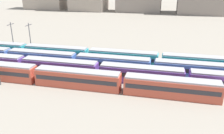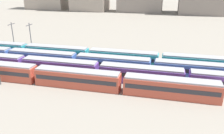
{
  "view_description": "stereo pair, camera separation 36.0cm",
  "coord_description": "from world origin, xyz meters",
  "px_view_note": "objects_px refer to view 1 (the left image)",
  "views": [
    {
      "loc": [
        42.85,
        -41.87,
        21.27
      ],
      "look_at": [
        31.21,
        7.8,
        2.04
      ],
      "focal_mm": 37.77,
      "sensor_mm": 36.0,
      "label": 1
    },
    {
      "loc": [
        43.2,
        -41.79,
        21.27
      ],
      "look_at": [
        31.21,
        7.8,
        2.04
      ],
      "focal_mm": 37.77,
      "sensor_mm": 36.0,
      "label": 2
    }
  ],
  "objects_px": {
    "train_track_2": "(152,67)",
    "train_track_3": "(89,55)",
    "train_track_0": "(36,74)",
    "train_track_1": "(141,74)",
    "catenary_pole_3": "(30,37)",
    "catenary_pole_1": "(12,36)"
  },
  "relations": [
    {
      "from": "catenary_pole_1",
      "to": "catenary_pole_3",
      "type": "relative_size",
      "value": 1.0
    },
    {
      "from": "train_track_0",
      "to": "train_track_2",
      "type": "bearing_deg",
      "value": 23.43
    },
    {
      "from": "train_track_0",
      "to": "catenary_pole_1",
      "type": "distance_m",
      "value": 26.12
    },
    {
      "from": "train_track_1",
      "to": "train_track_2",
      "type": "xyz_separation_m",
      "value": [
        2.01,
        5.2,
        0.0
      ]
    },
    {
      "from": "train_track_3",
      "to": "catenary_pole_1",
      "type": "xyz_separation_m",
      "value": [
        -24.79,
        2.88,
        3.25
      ]
    },
    {
      "from": "train_track_3",
      "to": "catenary_pole_1",
      "type": "height_order",
      "value": "catenary_pole_1"
    },
    {
      "from": "train_track_2",
      "to": "catenary_pole_1",
      "type": "relative_size",
      "value": 12.17
    },
    {
      "from": "train_track_2",
      "to": "catenary_pole_3",
      "type": "relative_size",
      "value": 12.18
    },
    {
      "from": "train_track_2",
      "to": "catenary_pole_3",
      "type": "bearing_deg",
      "value": 167.15
    },
    {
      "from": "train_track_0",
      "to": "train_track_1",
      "type": "relative_size",
      "value": 0.8
    },
    {
      "from": "train_track_0",
      "to": "train_track_1",
      "type": "bearing_deg",
      "value": 13.31
    },
    {
      "from": "train_track_1",
      "to": "train_track_2",
      "type": "height_order",
      "value": "same"
    },
    {
      "from": "train_track_2",
      "to": "catenary_pole_1",
      "type": "distance_m",
      "value": 43.06
    },
    {
      "from": "train_track_1",
      "to": "train_track_3",
      "type": "relative_size",
      "value": 1.25
    },
    {
      "from": "train_track_3",
      "to": "train_track_2",
      "type": "bearing_deg",
      "value": -16.66
    },
    {
      "from": "train_track_1",
      "to": "train_track_2",
      "type": "relative_size",
      "value": 0.83
    },
    {
      "from": "train_track_2",
      "to": "catenary_pole_3",
      "type": "xyz_separation_m",
      "value": [
        -36.42,
        8.31,
        3.25
      ]
    },
    {
      "from": "train_track_0",
      "to": "catenary_pole_3",
      "type": "distance_m",
      "value": 22.69
    },
    {
      "from": "catenary_pole_1",
      "to": "train_track_3",
      "type": "bearing_deg",
      "value": -6.63
    },
    {
      "from": "train_track_2",
      "to": "train_track_3",
      "type": "xyz_separation_m",
      "value": [
        -17.37,
        5.2,
        0.0
      ]
    },
    {
      "from": "train_track_3",
      "to": "catenary_pole_3",
      "type": "relative_size",
      "value": 8.09
    },
    {
      "from": "train_track_3",
      "to": "catenary_pole_3",
      "type": "distance_m",
      "value": 19.57
    }
  ]
}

